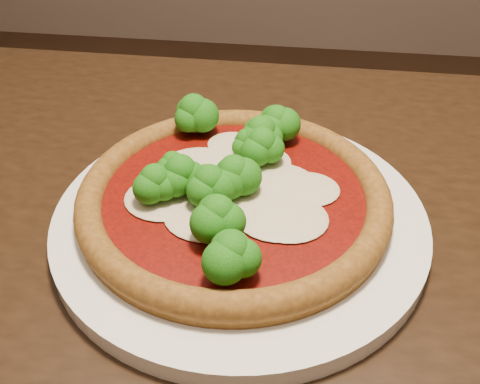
# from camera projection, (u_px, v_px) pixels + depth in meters

# --- Properties ---
(dining_table) EXTENTS (1.35, 0.73, 0.75)m
(dining_table) POSITION_uv_depth(u_px,v_px,m) (280.00, 303.00, 0.55)
(dining_table) COLOR black
(dining_table) RESTS_ON floor
(plate) EXTENTS (0.34, 0.34, 0.02)m
(plate) POSITION_uv_depth(u_px,v_px,m) (240.00, 218.00, 0.49)
(plate) COLOR silver
(plate) RESTS_ON dining_table
(pizza) EXTENTS (0.28, 0.28, 0.06)m
(pizza) POSITION_uv_depth(u_px,v_px,m) (232.00, 188.00, 0.49)
(pizza) COLOR brown
(pizza) RESTS_ON plate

